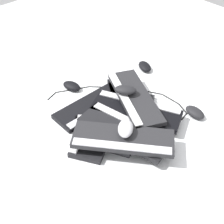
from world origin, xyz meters
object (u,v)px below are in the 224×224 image
at_px(keyboard_4, 129,104).
at_px(keyboard_3, 128,120).
at_px(keyboard_2, 121,127).
at_px(keyboard_6, 136,111).
at_px(keyboard_5, 124,131).
at_px(mouse_4, 126,128).
at_px(keyboard_7, 123,139).
at_px(mouse_1, 126,90).
at_px(keyboard_0, 95,104).
at_px(keyboard_8, 134,98).
at_px(mouse_2, 72,86).
at_px(mouse_3, 145,66).
at_px(keyboard_1, 99,125).
at_px(mouse_0, 195,112).

bearing_deg(keyboard_4, keyboard_3, 132.72).
relative_size(keyboard_2, keyboard_6, 0.92).
xyz_separation_m(keyboard_5, mouse_4, (-0.04, 0.03, 0.07)).
distance_m(keyboard_6, keyboard_7, 0.23).
distance_m(keyboard_7, mouse_1, 0.30).
distance_m(keyboard_0, keyboard_6, 0.23).
height_order(keyboard_6, keyboard_8, keyboard_8).
bearing_deg(keyboard_0, keyboard_4, -132.47).
height_order(keyboard_4, mouse_2, mouse_2).
bearing_deg(keyboard_8, keyboard_6, 142.78).
xyz_separation_m(mouse_1, mouse_3, (0.16, -0.33, -0.09)).
height_order(keyboard_1, keyboard_8, keyboard_8).
bearing_deg(keyboard_0, keyboard_6, -155.19).
height_order(keyboard_1, keyboard_4, same).
height_order(mouse_2, mouse_3, same).
bearing_deg(mouse_3, keyboard_7, 148.75).
xyz_separation_m(keyboard_0, keyboard_5, (-0.26, 0.05, 0.03)).
height_order(keyboard_1, keyboard_6, keyboard_6).
distance_m(keyboard_3, keyboard_8, 0.12).
bearing_deg(mouse_3, keyboard_6, 151.40).
relative_size(keyboard_2, keyboard_4, 0.94).
distance_m(keyboard_1, keyboard_8, 0.23).
bearing_deg(mouse_1, keyboard_7, 95.10).
distance_m(keyboard_7, mouse_4, 0.05).
xyz_separation_m(mouse_0, mouse_3, (0.45, -0.12, 0.00)).
xyz_separation_m(keyboard_5, mouse_0, (-0.14, -0.36, -0.02)).
bearing_deg(mouse_4, mouse_3, -6.66).
bearing_deg(mouse_0, keyboard_2, -110.92).
distance_m(keyboard_6, mouse_4, 0.21).
bearing_deg(keyboard_6, keyboard_0, 24.81).
height_order(keyboard_1, mouse_3, mouse_3).
bearing_deg(keyboard_2, keyboard_8, -68.43).
distance_m(keyboard_8, mouse_2, 0.38).
height_order(keyboard_1, keyboard_3, same).
distance_m(keyboard_0, keyboard_8, 0.21).
xyz_separation_m(keyboard_8, mouse_1, (0.04, 0.02, 0.04)).
distance_m(keyboard_0, keyboard_5, 0.27).
height_order(keyboard_1, mouse_0, mouse_0).
bearing_deg(keyboard_7, keyboard_2, -40.57).
xyz_separation_m(keyboard_4, mouse_0, (-0.28, -0.19, 0.01)).
bearing_deg(keyboard_0, mouse_2, -1.32).
bearing_deg(keyboard_0, mouse_4, 164.96).
bearing_deg(keyboard_1, keyboard_8, -95.41).
bearing_deg(keyboard_4, mouse_1, 58.02).
relative_size(keyboard_4, keyboard_8, 0.98).
bearing_deg(mouse_2, keyboard_3, -5.97).
distance_m(keyboard_3, keyboard_4, 0.12).
relative_size(mouse_1, mouse_2, 1.00).
bearing_deg(mouse_1, mouse_0, 177.90).
xyz_separation_m(keyboard_7, mouse_2, (0.51, -0.11, -0.05)).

